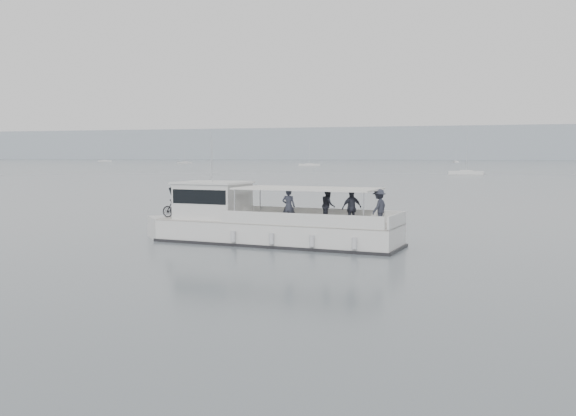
% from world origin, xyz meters
% --- Properties ---
extents(ground, '(1400.00, 1400.00, 0.00)m').
position_xyz_m(ground, '(0.00, 0.00, 0.00)').
color(ground, slate).
rests_on(ground, ground).
extents(headland, '(1400.00, 90.00, 28.00)m').
position_xyz_m(headland, '(0.00, 560.00, 14.00)').
color(headland, '#939EA8').
rests_on(headland, ground).
extents(tour_boat, '(12.42, 4.18, 5.17)m').
position_xyz_m(tour_boat, '(-1.48, -0.86, 0.85)').
color(tour_boat, silver).
rests_on(tour_boat, ground).
extents(moored_fleet, '(378.73, 368.02, 9.48)m').
position_xyz_m(moored_fleet, '(-48.22, 187.21, 0.36)').
color(moored_fleet, silver).
rests_on(moored_fleet, ground).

